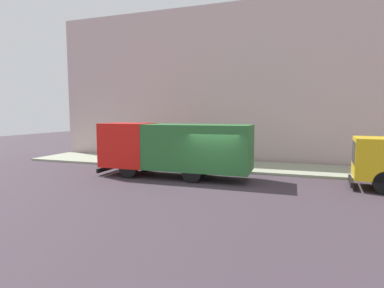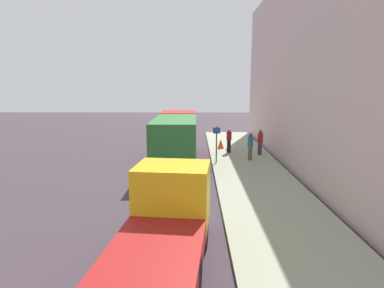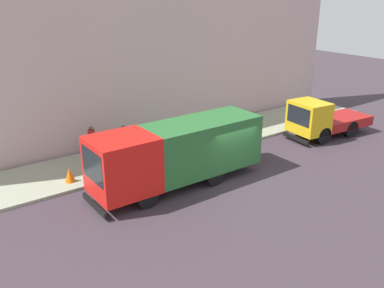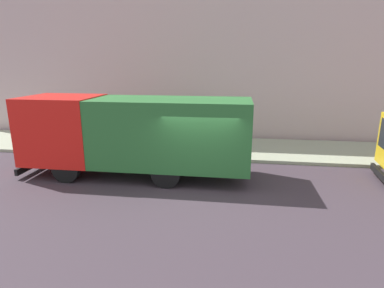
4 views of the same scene
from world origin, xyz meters
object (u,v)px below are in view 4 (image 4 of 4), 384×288
(large_utility_truck, at_px, (135,132))
(pedestrian_third, at_px, (134,122))
(street_sign_post, at_px, (160,126))
(pedestrian_standing, at_px, (155,125))
(pedestrian_walking, at_px, (107,128))
(traffic_cone_orange, at_px, (75,140))

(large_utility_truck, height_order, pedestrian_third, large_utility_truck)
(street_sign_post, bearing_deg, large_utility_truck, 171.34)
(pedestrian_standing, relative_size, pedestrian_third, 0.99)
(large_utility_truck, xyz_separation_m, street_sign_post, (2.40, -0.37, -0.22))
(pedestrian_walking, height_order, traffic_cone_orange, pedestrian_walking)
(pedestrian_standing, xyz_separation_m, pedestrian_third, (0.89, 1.46, -0.00))
(pedestrian_walking, height_order, street_sign_post, street_sign_post)
(pedestrian_third, height_order, traffic_cone_orange, pedestrian_third)
(pedestrian_standing, distance_m, traffic_cone_orange, 4.02)
(pedestrian_walking, bearing_deg, large_utility_truck, -41.27)
(pedestrian_walking, bearing_deg, pedestrian_third, 81.82)
(large_utility_truck, distance_m, traffic_cone_orange, 5.22)
(pedestrian_walking, distance_m, traffic_cone_orange, 1.65)
(pedestrian_standing, distance_m, pedestrian_third, 1.71)
(traffic_cone_orange, relative_size, street_sign_post, 0.31)
(large_utility_truck, distance_m, pedestrian_walking, 4.38)
(large_utility_truck, bearing_deg, pedestrian_standing, 5.15)
(large_utility_truck, distance_m, pedestrian_third, 5.81)
(pedestrian_third, bearing_deg, traffic_cone_orange, 161.79)
(traffic_cone_orange, xyz_separation_m, street_sign_post, (-0.61, -4.46, 0.97))
(large_utility_truck, bearing_deg, street_sign_post, -8.91)
(pedestrian_third, distance_m, street_sign_post, 3.82)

